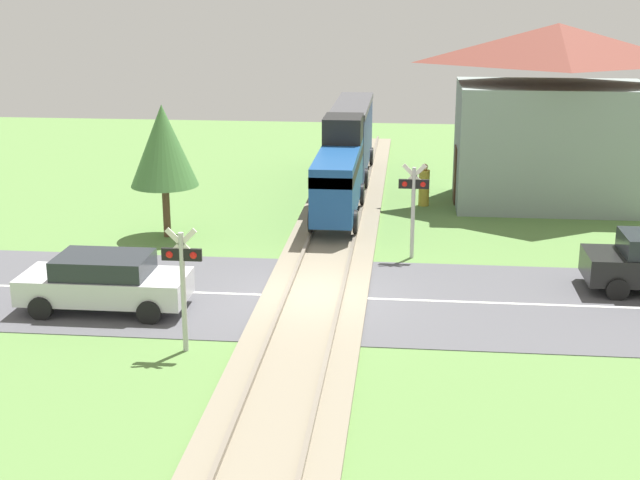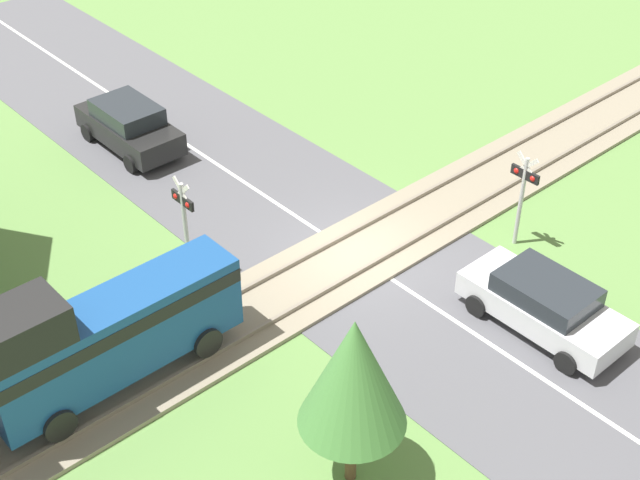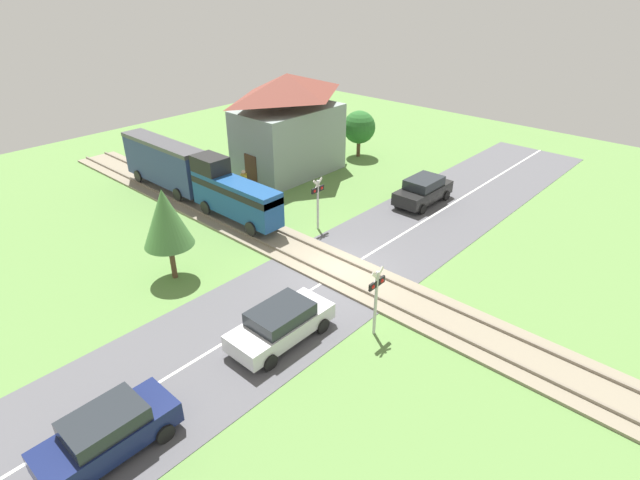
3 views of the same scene
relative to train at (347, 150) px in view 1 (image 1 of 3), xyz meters
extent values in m
plane|color=#5B8442|center=(0.00, -11.30, -1.86)|extent=(60.00, 60.00, 0.00)
cube|color=#515156|center=(0.00, -11.30, -1.85)|extent=(48.00, 6.40, 0.02)
cube|color=silver|center=(0.00, -11.30, -1.84)|extent=(48.00, 0.12, 0.00)
cube|color=gray|center=(0.00, -11.30, -1.80)|extent=(2.80, 48.00, 0.12)
cube|color=slate|center=(-0.72, -11.30, -1.68)|extent=(0.10, 48.00, 0.12)
cube|color=slate|center=(0.72, -11.30, -1.68)|extent=(0.10, 48.00, 0.12)
cube|color=navy|center=(0.00, -3.87, -0.29)|extent=(1.35, 6.03, 1.90)
cube|color=black|center=(0.00, -3.87, 0.23)|extent=(1.37, 6.03, 0.36)
cube|color=black|center=(0.00, -1.82, 1.11)|extent=(1.35, 1.93, 0.90)
cylinder|color=black|center=(-0.72, -5.80, -1.24)|extent=(0.14, 0.76, 0.76)
cylinder|color=black|center=(0.72, -5.80, -1.24)|extent=(0.14, 0.76, 0.76)
cylinder|color=black|center=(-0.72, -1.94, -1.24)|extent=(0.14, 0.76, 0.76)
cylinder|color=black|center=(0.72, -1.94, -1.24)|extent=(0.14, 0.76, 0.76)
cube|color=navy|center=(0.00, 3.04, -0.04)|extent=(1.35, 6.99, 2.40)
cube|color=#47474C|center=(0.00, 3.04, 1.28)|extent=(1.41, 6.99, 0.24)
cylinder|color=black|center=(-0.72, 0.80, -1.24)|extent=(0.14, 0.76, 0.76)
cylinder|color=black|center=(0.72, 0.80, -1.24)|extent=(0.14, 0.76, 0.76)
cylinder|color=black|center=(-0.72, 5.27, -1.24)|extent=(0.14, 0.76, 0.76)
cylinder|color=black|center=(0.72, 5.27, -1.24)|extent=(0.14, 0.76, 0.76)
cube|color=silver|center=(-5.20, -12.74, -1.24)|extent=(4.22, 1.72, 0.65)
cube|color=#23282D|center=(-5.20, -12.74, -0.66)|extent=(2.32, 1.58, 0.50)
cylinder|color=black|center=(-3.83, -11.88, -1.56)|extent=(0.60, 0.18, 0.60)
cylinder|color=black|center=(-3.83, -13.60, -1.56)|extent=(0.60, 0.18, 0.60)
cylinder|color=black|center=(-6.57, -11.88, -1.56)|extent=(0.60, 0.18, 0.60)
cylinder|color=black|center=(-6.57, -13.60, -1.56)|extent=(0.60, 0.18, 0.60)
cylinder|color=black|center=(7.91, -10.71, -1.56)|extent=(0.60, 0.18, 0.60)
cylinder|color=black|center=(7.91, -9.01, -1.56)|extent=(0.60, 0.18, 0.60)
cylinder|color=#B7B7B7|center=(-2.54, -15.09, -0.47)|extent=(0.12, 0.12, 2.79)
cube|color=black|center=(-2.54, -15.09, 0.42)|extent=(0.90, 0.08, 0.28)
sphere|color=red|center=(-2.81, -15.09, 0.42)|extent=(0.18, 0.18, 0.18)
sphere|color=red|center=(-2.27, -15.09, 0.42)|extent=(0.18, 0.18, 0.18)
cube|color=silver|center=(-2.54, -15.09, 0.67)|extent=(0.72, 0.04, 0.72)
cube|color=silver|center=(-2.54, -15.09, 0.67)|extent=(0.72, 0.04, 0.72)
cylinder|color=#B7B7B7|center=(2.54, -7.51, -0.47)|extent=(0.12, 0.12, 2.79)
cube|color=black|center=(2.54, -7.51, 0.42)|extent=(0.90, 0.08, 0.28)
sphere|color=red|center=(2.81, -7.51, 0.42)|extent=(0.18, 0.18, 0.18)
sphere|color=red|center=(2.27, -7.51, 0.42)|extent=(0.18, 0.18, 0.18)
cube|color=silver|center=(2.54, -7.51, 0.67)|extent=(0.72, 0.04, 0.72)
cube|color=silver|center=(2.54, -7.51, 0.67)|extent=(0.72, 0.04, 0.72)
cube|color=gray|center=(7.54, -0.27, 0.37)|extent=(6.81, 4.34, 4.47)
pyramid|color=brown|center=(7.54, -0.27, 4.03)|extent=(7.36, 4.69, 1.43)
cube|color=#472D1E|center=(4.11, -0.27, -0.81)|extent=(0.06, 1.10, 2.10)
cylinder|color=gold|center=(2.96, -0.94, -1.19)|extent=(0.39, 0.39, 1.34)
sphere|color=beige|center=(2.96, -0.94, -0.40)|extent=(0.24, 0.24, 0.24)
cylinder|color=brown|center=(-5.43, -5.98, -1.01)|extent=(0.24, 0.24, 1.71)
cone|color=#477F3D|center=(-5.43, -5.98, 1.15)|extent=(2.18, 2.18, 2.62)
camera|label=1|loc=(2.39, -33.38, 6.24)|focal=50.00mm
camera|label=2|loc=(-14.01, 2.50, 13.16)|focal=50.00mm
camera|label=3|loc=(-15.18, -23.79, 10.44)|focal=28.00mm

